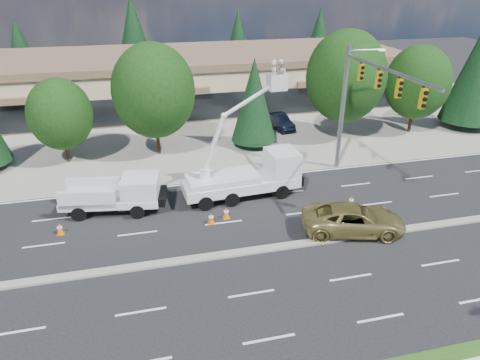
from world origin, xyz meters
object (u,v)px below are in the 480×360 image
object	(u,v)px
signal_mast	(360,96)
utility_pickup	(118,197)
bucket_truck	(252,169)
minivan	(353,219)

from	to	relation	value
signal_mast	utility_pickup	size ratio (longest dim) A/B	1.65
signal_mast	bucket_truck	distance (m)	8.63
bucket_truck	minivan	world-z (taller)	bucket_truck
signal_mast	utility_pickup	world-z (taller)	signal_mast
utility_pickup	minivan	bearing A→B (deg)	-13.89
utility_pickup	signal_mast	bearing A→B (deg)	12.49
signal_mast	utility_pickup	bearing A→B (deg)	-176.73
minivan	bucket_truck	bearing A→B (deg)	52.18
utility_pickup	bucket_truck	xyz separation A→B (m)	(8.50, 0.12, 0.96)
bucket_truck	minivan	xyz separation A→B (m)	(4.45, -5.65, -1.09)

